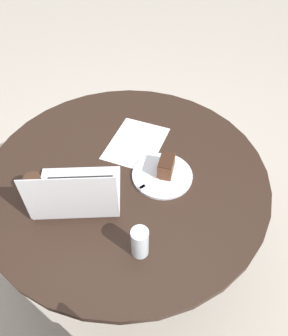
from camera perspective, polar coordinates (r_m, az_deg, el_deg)
ground_plane at (r=2.00m, az=-2.28°, el=-14.62°), size 12.00×12.00×0.00m
dining_table at (r=1.49m, az=-2.98°, el=-3.53°), size 1.21×1.21×0.73m
paper_document at (r=1.53m, az=-1.38°, el=4.32°), size 0.34×0.28×0.00m
plate at (r=1.39m, az=3.20°, el=-1.28°), size 0.26×0.26×0.01m
cake_slice at (r=1.37m, az=3.87°, el=0.37°), size 0.10×0.06×0.07m
fork at (r=1.35m, az=1.48°, el=-2.26°), size 0.14×0.13×0.00m
coffee_glass at (r=1.35m, az=-18.46°, el=-3.10°), size 0.07×0.07×0.11m
water_glass at (r=1.13m, az=-0.73°, el=-12.82°), size 0.06×0.06×0.13m
laptop at (r=1.31m, az=-11.56°, el=-4.29°), size 0.32×0.38×0.24m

